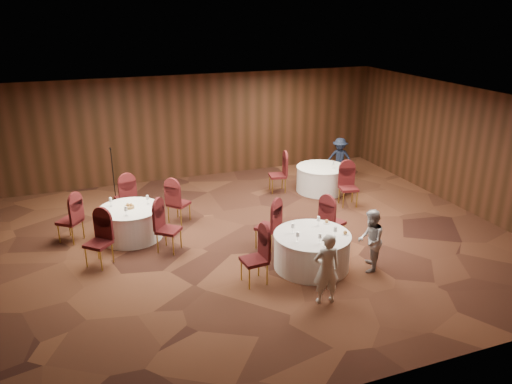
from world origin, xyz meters
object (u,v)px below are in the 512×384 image
object	(u,v)px
table_main	(312,250)
woman_b	(370,241)
woman_a	(326,269)
table_right	(321,179)
man_c	(340,158)
mic_stand	(114,186)
table_left	(131,223)

from	to	relation	value
table_main	woman_b	xyz separation A→B (m)	(1.05, -0.52, 0.28)
woman_a	woman_b	xyz separation A→B (m)	(1.41, 0.76, -0.03)
table_right	man_c	distance (m)	1.38
mic_stand	woman_a	xyz separation A→B (m)	(3.09, -6.60, 0.25)
woman_b	man_c	distance (m)	5.83
table_right	table_main	bearing A→B (deg)	-119.91
table_main	mic_stand	distance (m)	6.34
mic_stand	table_main	bearing A→B (deg)	-57.10
man_c	mic_stand	bearing A→B (deg)	-143.88
table_main	table_left	world-z (taller)	same
table_right	woman_b	size ratio (longest dim) A/B	1.11
mic_stand	man_c	size ratio (longest dim) A/B	1.17
woman_a	man_c	xyz separation A→B (m)	(3.72, 6.11, -0.04)
woman_b	mic_stand	bearing A→B (deg)	-109.47
mic_stand	man_c	bearing A→B (deg)	-4.13
mic_stand	woman_a	bearing A→B (deg)	-64.90
table_main	table_right	size ratio (longest dim) A/B	1.09
table_left	mic_stand	xyz separation A→B (m)	(-0.12, 2.58, 0.06)
woman_a	man_c	distance (m)	7.15
table_left	mic_stand	world-z (taller)	mic_stand
woman_b	man_c	bearing A→B (deg)	-170.43
table_right	man_c	bearing A→B (deg)	38.04
table_main	woman_a	bearing A→B (deg)	-105.49
table_main	man_c	distance (m)	5.89
mic_stand	woman_b	size ratio (longest dim) A/B	1.16
woman_a	woman_b	distance (m)	1.60
mic_stand	woman_b	world-z (taller)	mic_stand
mic_stand	table_right	bearing A→B (deg)	-12.97
table_main	table_right	bearing A→B (deg)	60.09
table_main	woman_a	world-z (taller)	woman_a
table_left	woman_b	xyz separation A→B (m)	(4.38, -3.26, 0.28)
woman_b	table_main	bearing A→B (deg)	-83.21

